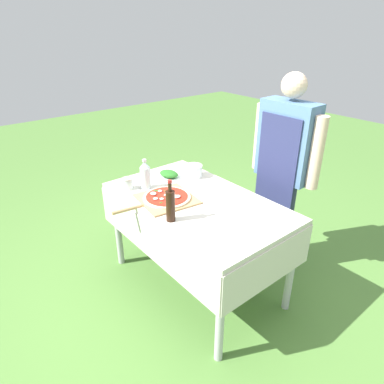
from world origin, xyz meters
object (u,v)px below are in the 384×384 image
at_px(pizza_on_peel, 166,198).
at_px(water_bottle, 145,175).
at_px(prep_table, 197,212).
at_px(herb_container, 169,174).
at_px(person_cook, 284,161).
at_px(mixing_tub, 194,171).
at_px(oil_bottle, 170,205).
at_px(sauce_jar, 128,184).

relative_size(pizza_on_peel, water_bottle, 2.64).
distance_m(prep_table, herb_container, 0.46).
bearing_deg(prep_table, person_cook, 75.22).
bearing_deg(mixing_tub, prep_table, -36.31).
bearing_deg(oil_bottle, prep_table, 109.67).
relative_size(water_bottle, mixing_tub, 1.65).
relative_size(prep_table, water_bottle, 5.95).
height_order(prep_table, herb_container, herb_container).
bearing_deg(prep_table, pizza_on_peel, -128.54).
bearing_deg(prep_table, sauce_jar, -148.14).
height_order(prep_table, water_bottle, water_bottle).
distance_m(person_cook, sauce_jar, 1.19).
height_order(pizza_on_peel, sauce_jar, sauce_jar).
distance_m(oil_bottle, sauce_jar, 0.57).
bearing_deg(herb_container, person_cook, 45.30).
bearing_deg(mixing_tub, pizza_on_peel, -65.08).
height_order(water_bottle, herb_container, water_bottle).
height_order(prep_table, person_cook, person_cook).
distance_m(oil_bottle, water_bottle, 0.51).
xyz_separation_m(pizza_on_peel, water_bottle, (-0.25, -0.00, 0.09)).
bearing_deg(water_bottle, prep_table, 23.81).
xyz_separation_m(person_cook, sauce_jar, (-0.64, -0.99, -0.14)).
relative_size(prep_table, sauce_jar, 15.48).
bearing_deg(prep_table, oil_bottle, -70.33).
xyz_separation_m(water_bottle, herb_container, (-0.05, 0.25, -0.08)).
bearing_deg(pizza_on_peel, person_cook, 77.89).
bearing_deg(prep_table, mixing_tub, 143.69).
xyz_separation_m(mixing_tub, sauce_jar, (-0.13, -0.53, -0.01)).
relative_size(herb_container, mixing_tub, 1.58).
distance_m(herb_container, mixing_tub, 0.20).
height_order(mixing_tub, sauce_jar, mixing_tub).
xyz_separation_m(oil_bottle, mixing_tub, (-0.44, 0.54, -0.06)).
height_order(person_cook, pizza_on_peel, person_cook).
xyz_separation_m(herb_container, sauce_jar, (-0.02, -0.36, 0.01)).
height_order(water_bottle, mixing_tub, water_bottle).
relative_size(pizza_on_peel, herb_container, 2.76).
height_order(person_cook, sauce_jar, person_cook).
bearing_deg(prep_table, herb_container, 170.26).
relative_size(person_cook, mixing_tub, 11.35).
bearing_deg(pizza_on_peel, mixing_tub, 123.00).
xyz_separation_m(person_cook, oil_bottle, (-0.08, -1.01, -0.07)).
height_order(herb_container, mixing_tub, mixing_tub).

